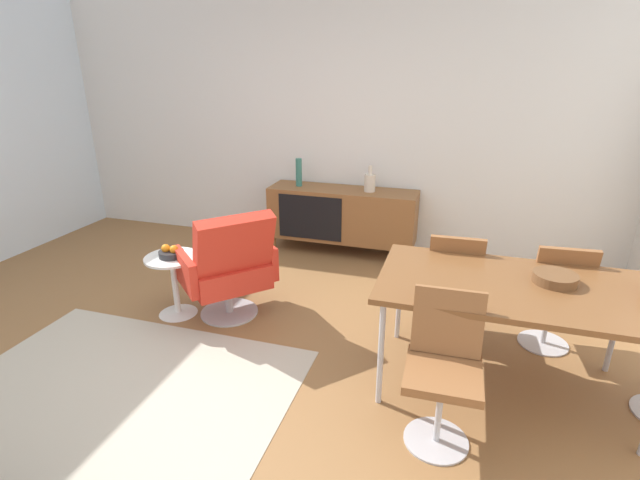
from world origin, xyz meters
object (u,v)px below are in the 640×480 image
at_px(sideboard, 342,214).
at_px(dining_table, 512,290).
at_px(dining_chair_back_right, 555,292).
at_px(vase_cobalt, 370,182).
at_px(wooden_bowl_on_table, 555,278).
at_px(vase_sculptural_dark, 299,172).
at_px(dining_chair_front_left, 444,364).
at_px(side_table_round, 174,279).
at_px(dining_chair_back_left, 453,279).
at_px(lounge_chair_red, 229,265).
at_px(fruit_bowl, 171,253).

bearing_deg(sideboard, dining_table, -51.15).
bearing_deg(dining_chair_back_right, vase_cobalt, 139.41).
bearing_deg(wooden_bowl_on_table, dining_table, -158.27).
relative_size(vase_sculptural_dark, dining_chair_front_left, 0.35).
bearing_deg(vase_sculptural_dark, dining_chair_back_right, -30.04).
relative_size(vase_cobalt, side_table_round, 0.52).
bearing_deg(dining_chair_back_left, vase_cobalt, 123.73).
height_order(vase_sculptural_dark, side_table_round, vase_sculptural_dark).
xyz_separation_m(dining_chair_back_left, lounge_chair_red, (-1.74, -0.27, -0.00)).
relative_size(dining_table, fruit_bowl, 8.00).
bearing_deg(wooden_bowl_on_table, vase_cobalt, 129.21).
distance_m(vase_sculptural_dark, dining_chair_front_left, 3.08).
relative_size(lounge_chair_red, fruit_bowl, 4.73).
distance_m(sideboard, vase_sculptural_dark, 0.66).
xyz_separation_m(dining_chair_front_left, dining_chair_back_right, (0.71, 1.12, 0.00)).
xyz_separation_m(vase_sculptural_dark, side_table_round, (-0.47, -1.76, -0.55)).
bearing_deg(sideboard, vase_sculptural_dark, 179.78).
height_order(dining_table, fruit_bowl, dining_table).
xyz_separation_m(dining_table, fruit_bowl, (-2.55, 0.20, -0.14)).
bearing_deg(wooden_bowl_on_table, side_table_round, 177.70).
xyz_separation_m(dining_table, dining_chair_back_right, (0.35, 0.56, -0.23)).
height_order(dining_chair_front_left, side_table_round, dining_chair_front_left).
distance_m(wooden_bowl_on_table, fruit_bowl, 2.80).
relative_size(dining_table, side_table_round, 3.08).
relative_size(sideboard, wooden_bowl_on_table, 6.15).
bearing_deg(dining_table, vase_cobalt, 123.21).
xyz_separation_m(dining_chair_back_right, side_table_round, (-2.90, -0.35, -0.15)).
height_order(dining_chair_back_right, lounge_chair_red, lounge_chair_red).
distance_m(dining_table, side_table_round, 2.58).
bearing_deg(dining_chair_front_left, side_table_round, 160.77).
relative_size(vase_sculptural_dark, fruit_bowl, 1.52).
relative_size(sideboard, dining_chair_back_left, 1.87).
relative_size(sideboard, dining_table, 1.00).
height_order(sideboard, wooden_bowl_on_table, wooden_bowl_on_table).
height_order(dining_chair_front_left, fruit_bowl, dining_chair_front_left).
xyz_separation_m(vase_sculptural_dark, wooden_bowl_on_table, (2.31, -1.87, -0.10)).
distance_m(dining_table, dining_chair_back_right, 0.70).
distance_m(vase_cobalt, dining_table, 2.35).
distance_m(vase_cobalt, lounge_chair_red, 1.89).
bearing_deg(lounge_chair_red, fruit_bowl, -169.35).
distance_m(dining_chair_front_left, dining_chair_back_right, 1.32).
bearing_deg(dining_chair_front_left, dining_chair_back_right, 57.73).
bearing_deg(vase_cobalt, sideboard, -179.63).
bearing_deg(dining_chair_back_left, dining_chair_front_left, -90.21).
relative_size(wooden_bowl_on_table, side_table_round, 0.50).
bearing_deg(wooden_bowl_on_table, dining_chair_back_left, 141.66).
xyz_separation_m(vase_cobalt, fruit_bowl, (-1.26, -1.76, -0.26)).
bearing_deg(lounge_chair_red, vase_cobalt, 64.45).
bearing_deg(dining_chair_back_right, dining_table, -122.36).
distance_m(dining_table, dining_chair_front_left, 0.70).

